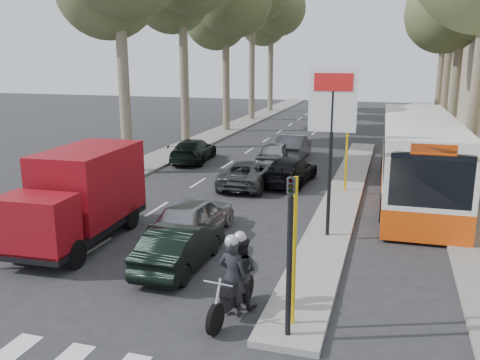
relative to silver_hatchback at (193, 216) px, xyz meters
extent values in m
plane|color=#28282B|center=(1.10, -3.97, -0.70)|extent=(120.00, 120.00, 0.00)
cube|color=gray|center=(9.70, 21.03, -0.64)|extent=(3.20, 70.00, 0.12)
cube|color=gray|center=(-6.90, 24.03, -0.64)|extent=(2.40, 64.00, 0.12)
cube|color=gray|center=(4.35, 7.03, -0.62)|extent=(1.50, 26.00, 0.16)
cylinder|color=yellow|center=(4.35, -4.97, 1.05)|extent=(0.10, 0.10, 3.50)
cylinder|color=yellow|center=(4.35, 1.03, 1.05)|extent=(0.10, 0.10, 3.50)
cylinder|color=yellow|center=(4.35, 7.03, 1.05)|extent=(0.10, 0.10, 3.50)
cylinder|color=black|center=(4.35, 1.03, 1.90)|extent=(0.12, 0.12, 5.20)
cube|color=white|center=(4.35, 1.03, 3.90)|extent=(1.50, 0.10, 2.00)
cube|color=red|center=(4.35, 0.97, 4.45)|extent=(1.20, 0.02, 0.55)
cylinder|color=black|center=(4.35, -5.47, 0.90)|extent=(0.12, 0.12, 3.20)
imported|color=black|center=(4.35, -5.47, 2.40)|extent=(0.16, 0.41, 1.00)
cylinder|color=#6B604C|center=(-6.90, 8.03, 3.50)|extent=(0.56, 0.56, 8.40)
cylinder|color=#6B604C|center=(-7.00, 16.03, 3.78)|extent=(0.56, 0.56, 8.96)
cylinder|color=#6B604C|center=(-6.80, 24.03, 3.36)|extent=(0.56, 0.56, 8.12)
sphere|color=#4E5A32|center=(-7.80, 24.63, 8.29)|extent=(5.20, 5.20, 5.20)
cylinder|color=#6B604C|center=(-6.90, 32.03, 4.06)|extent=(0.56, 0.56, 9.52)
sphere|color=#4E5A32|center=(-7.90, 32.63, 9.84)|extent=(5.20, 5.20, 5.20)
cylinder|color=#6B604C|center=(-7.00, 40.03, 3.64)|extent=(0.56, 0.56, 8.68)
sphere|color=#4E5A32|center=(-8.00, 40.63, 8.91)|extent=(5.20, 5.20, 5.20)
sphere|color=#4E5A32|center=(-6.10, 39.23, 10.15)|extent=(5.80, 5.80, 5.80)
cylinder|color=#6B604C|center=(10.20, 14.03, 3.92)|extent=(0.56, 0.56, 9.24)
cylinder|color=#6B604C|center=(10.00, 22.03, 3.22)|extent=(0.56, 0.56, 7.84)
sphere|color=#4E5A32|center=(9.00, 22.63, 7.98)|extent=(5.20, 5.20, 5.20)
cylinder|color=#6B604C|center=(10.10, 30.03, 3.78)|extent=(0.56, 0.56, 8.96)
sphere|color=#4E5A32|center=(9.10, 30.63, 9.22)|extent=(5.20, 5.20, 5.20)
cylinder|color=#6B604C|center=(10.20, 38.03, 3.50)|extent=(0.56, 0.56, 8.40)
sphere|color=#4E5A32|center=(9.20, 38.63, 8.60)|extent=(5.20, 5.20, 5.20)
sphere|color=#4E5A32|center=(11.10, 37.23, 9.80)|extent=(5.80, 5.80, 5.80)
imported|color=#95969C|center=(0.00, 0.00, 0.00)|extent=(1.90, 4.22, 1.41)
imported|color=black|center=(0.60, -2.49, -0.06)|extent=(1.40, 3.92, 1.29)
imported|color=#43464A|center=(-0.15, 7.10, -0.08)|extent=(2.23, 4.53, 1.24)
imported|color=black|center=(1.66, 8.18, -0.06)|extent=(2.20, 4.59, 1.29)
imported|color=#A8ABB0|center=(0.00, 12.07, 0.00)|extent=(1.91, 4.20, 1.40)
imported|color=#4B4C52|center=(0.60, 14.31, 0.02)|extent=(1.54, 4.40, 1.45)
imported|color=black|center=(-4.73, 11.73, -0.04)|extent=(2.30, 4.73, 1.33)
cube|color=black|center=(-3.29, -1.61, -0.19)|extent=(2.33, 5.71, 0.23)
cylinder|color=black|center=(-4.14, -3.53, -0.28)|extent=(0.32, 0.86, 0.84)
cylinder|color=black|center=(-2.27, -3.44, -0.28)|extent=(0.32, 0.86, 0.84)
cylinder|color=black|center=(-4.31, 0.02, -0.28)|extent=(0.32, 0.86, 0.84)
cylinder|color=black|center=(-2.44, 0.12, -0.28)|extent=(0.32, 0.86, 0.84)
cube|color=maroon|center=(-3.19, -3.77, 0.66)|extent=(2.12, 1.41, 1.59)
cube|color=black|center=(-3.16, -4.37, 0.84)|extent=(1.87, 0.17, 0.84)
cube|color=maroon|center=(-3.33, -0.87, 1.12)|extent=(2.34, 4.03, 2.34)
cube|color=#E54A0C|center=(7.30, 7.71, -0.08)|extent=(3.12, 13.08, 1.02)
cube|color=white|center=(7.30, 7.71, 1.28)|extent=(3.12, 13.08, 1.70)
cube|color=black|center=(7.30, 7.71, 1.62)|extent=(3.13, 12.56, 0.96)
cube|color=white|center=(7.30, 7.71, 2.52)|extent=(3.12, 13.08, 0.34)
cube|color=black|center=(7.45, 1.23, 1.45)|extent=(2.49, 0.12, 1.70)
cube|color=#E54A0C|center=(7.45, 1.23, 2.45)|extent=(1.36, 0.09, 0.36)
cylinder|color=black|center=(6.10, 3.52, -0.19)|extent=(0.34, 1.09, 1.09)
cylinder|color=black|center=(8.69, 3.58, -0.19)|extent=(0.34, 1.09, 1.09)
cylinder|color=black|center=(5.92, 11.59, -0.19)|extent=(0.34, 1.09, 1.09)
cylinder|color=black|center=(8.51, 11.65, -0.19)|extent=(0.34, 1.09, 1.09)
cylinder|color=black|center=(2.78, -5.66, -0.35)|extent=(0.20, 0.72, 0.71)
cylinder|color=black|center=(3.00, -4.01, -0.35)|extent=(0.20, 0.72, 0.71)
cylinder|color=silver|center=(2.79, -5.58, 0.08)|extent=(0.13, 0.45, 0.89)
cube|color=black|center=(2.90, -4.78, -0.20)|extent=(0.35, 0.86, 0.33)
cube|color=black|center=(2.87, -5.00, 0.10)|extent=(0.40, 0.54, 0.24)
cube|color=black|center=(2.95, -4.45, 0.03)|extent=(0.40, 0.76, 0.13)
cylinder|color=silver|center=(2.80, -5.52, 0.43)|extent=(0.69, 0.14, 0.04)
imported|color=black|center=(2.90, -4.78, 0.29)|extent=(0.73, 0.53, 1.87)
imported|color=black|center=(2.96, -4.34, 0.23)|extent=(0.91, 0.58, 1.75)
sphere|color=#B2B2B7|center=(2.89, -4.83, 1.17)|extent=(0.31, 0.31, 0.31)
sphere|color=#B2B2B7|center=(2.96, -4.37, 1.10)|extent=(0.31, 0.31, 0.31)
imported|color=#655A4C|center=(9.24, 8.53, 0.38)|extent=(1.27, 0.62, 1.92)
camera|label=1|loc=(6.20, -15.08, 5.21)|focal=38.00mm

